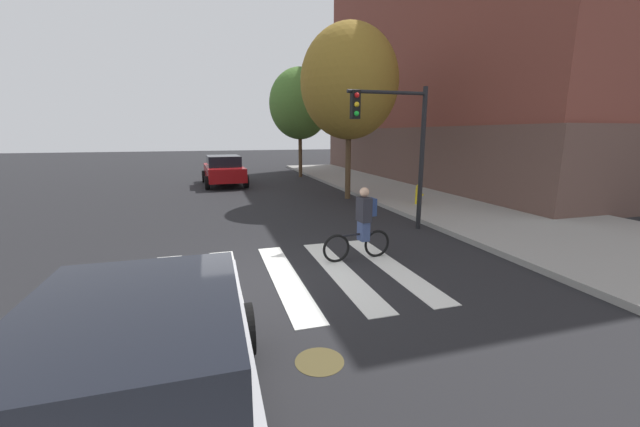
{
  "coord_description": "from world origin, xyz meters",
  "views": [
    {
      "loc": [
        -1.04,
        -7.06,
        2.88
      ],
      "look_at": [
        1.61,
        1.82,
        0.89
      ],
      "focal_mm": 21.0,
      "sensor_mm": 36.0,
      "label": 1
    }
  ],
  "objects_px": {
    "sedan_near": "(142,381)",
    "fire_hydrant": "(418,194)",
    "sedan_mid": "(224,170)",
    "cyclist": "(362,224)",
    "street_tree_near": "(349,82)",
    "manhole_cover": "(319,361)",
    "street_tree_mid": "(300,104)",
    "traffic_light_near": "(398,134)"
  },
  "relations": [
    {
      "from": "fire_hydrant",
      "to": "street_tree_mid",
      "type": "distance_m",
      "value": 12.66
    },
    {
      "from": "traffic_light_near",
      "to": "cyclist",
      "type": "bearing_deg",
      "value": -132.23
    },
    {
      "from": "sedan_near",
      "to": "street_tree_mid",
      "type": "bearing_deg",
      "value": 72.88
    },
    {
      "from": "manhole_cover",
      "to": "traffic_light_near",
      "type": "height_order",
      "value": "traffic_light_near"
    },
    {
      "from": "manhole_cover",
      "to": "sedan_mid",
      "type": "distance_m",
      "value": 17.78
    },
    {
      "from": "cyclist",
      "to": "street_tree_near",
      "type": "distance_m",
      "value": 9.32
    },
    {
      "from": "cyclist",
      "to": "street_tree_near",
      "type": "height_order",
      "value": "street_tree_near"
    },
    {
      "from": "sedan_mid",
      "to": "street_tree_mid",
      "type": "bearing_deg",
      "value": 27.82
    },
    {
      "from": "street_tree_mid",
      "to": "sedan_near",
      "type": "bearing_deg",
      "value": -107.12
    },
    {
      "from": "manhole_cover",
      "to": "street_tree_mid",
      "type": "bearing_deg",
      "value": 76.95
    },
    {
      "from": "manhole_cover",
      "to": "fire_hydrant",
      "type": "bearing_deg",
      "value": 52.62
    },
    {
      "from": "sedan_near",
      "to": "traffic_light_near",
      "type": "relative_size",
      "value": 1.1
    },
    {
      "from": "sedan_near",
      "to": "traffic_light_near",
      "type": "distance_m",
      "value": 9.23
    },
    {
      "from": "traffic_light_near",
      "to": "fire_hydrant",
      "type": "distance_m",
      "value": 4.55
    },
    {
      "from": "cyclist",
      "to": "fire_hydrant",
      "type": "distance_m",
      "value": 6.84
    },
    {
      "from": "sedan_near",
      "to": "sedan_mid",
      "type": "relative_size",
      "value": 0.94
    },
    {
      "from": "manhole_cover",
      "to": "street_tree_mid",
      "type": "relative_size",
      "value": 0.09
    },
    {
      "from": "traffic_light_near",
      "to": "street_tree_near",
      "type": "relative_size",
      "value": 0.57
    },
    {
      "from": "manhole_cover",
      "to": "sedan_near",
      "type": "height_order",
      "value": "sedan_near"
    },
    {
      "from": "sedan_mid",
      "to": "street_tree_near",
      "type": "bearing_deg",
      "value": -50.69
    },
    {
      "from": "cyclist",
      "to": "sedan_near",
      "type": "bearing_deg",
      "value": -130.78
    },
    {
      "from": "sedan_near",
      "to": "fire_hydrant",
      "type": "bearing_deg",
      "value": 48.74
    },
    {
      "from": "street_tree_mid",
      "to": "traffic_light_near",
      "type": "bearing_deg",
      "value": -92.65
    },
    {
      "from": "sedan_near",
      "to": "sedan_mid",
      "type": "bearing_deg",
      "value": 85.48
    },
    {
      "from": "manhole_cover",
      "to": "cyclist",
      "type": "relative_size",
      "value": 0.37
    },
    {
      "from": "sedan_near",
      "to": "traffic_light_near",
      "type": "bearing_deg",
      "value": 48.75
    },
    {
      "from": "sedan_mid",
      "to": "cyclist",
      "type": "relative_size",
      "value": 2.87
    },
    {
      "from": "street_tree_mid",
      "to": "cyclist",
      "type": "bearing_deg",
      "value": -98.91
    },
    {
      "from": "manhole_cover",
      "to": "fire_hydrant",
      "type": "relative_size",
      "value": 0.82
    },
    {
      "from": "manhole_cover",
      "to": "traffic_light_near",
      "type": "relative_size",
      "value": 0.15
    },
    {
      "from": "manhole_cover",
      "to": "street_tree_mid",
      "type": "xyz_separation_m",
      "value": [
        4.74,
        20.47,
        4.76
      ]
    },
    {
      "from": "cyclist",
      "to": "street_tree_mid",
      "type": "distance_m",
      "value": 17.53
    },
    {
      "from": "sedan_mid",
      "to": "sedan_near",
      "type": "bearing_deg",
      "value": -94.52
    },
    {
      "from": "cyclist",
      "to": "manhole_cover",
      "type": "bearing_deg",
      "value": -120.29
    },
    {
      "from": "sedan_near",
      "to": "cyclist",
      "type": "bearing_deg",
      "value": 49.22
    },
    {
      "from": "sedan_mid",
      "to": "fire_hydrant",
      "type": "distance_m",
      "value": 11.48
    },
    {
      "from": "traffic_light_near",
      "to": "street_tree_mid",
      "type": "height_order",
      "value": "street_tree_mid"
    },
    {
      "from": "manhole_cover",
      "to": "street_tree_mid",
      "type": "distance_m",
      "value": 21.54
    },
    {
      "from": "traffic_light_near",
      "to": "street_tree_mid",
      "type": "relative_size",
      "value": 0.6
    },
    {
      "from": "sedan_near",
      "to": "street_tree_mid",
      "type": "distance_m",
      "value": 22.82
    },
    {
      "from": "manhole_cover",
      "to": "sedan_mid",
      "type": "relative_size",
      "value": 0.13
    },
    {
      "from": "sedan_mid",
      "to": "street_tree_near",
      "type": "height_order",
      "value": "street_tree_near"
    }
  ]
}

